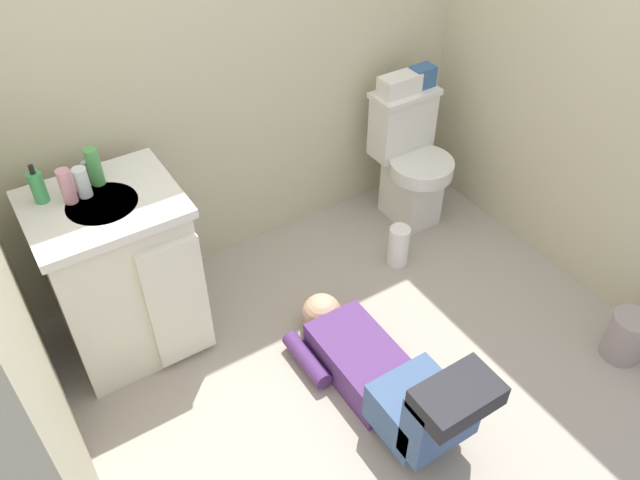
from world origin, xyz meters
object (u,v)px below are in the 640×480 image
object	(u,v)px
toilet	(410,160)
tissue_box	(400,85)
bottle_clear	(82,182)
soap_dispenser	(38,187)
paper_towel_roll	(399,246)
bottle_pink	(67,186)
vanity_cabinet	(123,274)
bottle_green	(94,167)
toiletry_bag	(422,76)
faucet	(86,173)
trash_can	(626,336)
person_plumber	(387,378)

from	to	relation	value
toilet	tissue_box	xyz separation A→B (m)	(-0.05, 0.09, 0.43)
tissue_box	bottle_clear	bearing A→B (deg)	-176.63
soap_dispenser	paper_towel_roll	xyz separation A→B (m)	(1.55, -0.37, -0.77)
bottle_pink	paper_towel_roll	size ratio (longest dim) A/B	0.63
vanity_cabinet	bottle_pink	world-z (taller)	bottle_pink
bottle_clear	bottle_green	distance (m)	0.09
paper_towel_roll	soap_dispenser	bearing A→B (deg)	166.62
bottle_pink	toiletry_bag	bearing A→B (deg)	3.29
bottle_pink	bottle_clear	xyz separation A→B (m)	(0.06, 0.01, -0.01)
bottle_clear	paper_towel_roll	bearing A→B (deg)	-12.64
faucet	trash_can	world-z (taller)	faucet
tissue_box	bottle_green	size ratio (longest dim) A/B	1.36
bottle_clear	bottle_green	bearing A→B (deg)	36.55
vanity_cabinet	paper_towel_roll	bearing A→B (deg)	-10.14
toilet	tissue_box	bearing A→B (deg)	116.43
toiletry_bag	bottle_green	distance (m)	1.73
person_plumber	faucet	bearing A→B (deg)	125.65
person_plumber	soap_dispenser	xyz separation A→B (m)	(-0.95, 1.05, 0.71)
bottle_green	toiletry_bag	bearing A→B (deg)	1.52
paper_towel_roll	bottle_green	bearing A→B (deg)	164.64
toilet	bottle_green	size ratio (longest dim) A/B	4.62
toiletry_bag	soap_dispenser	size ratio (longest dim) A/B	0.75
soap_dispenser	bottle_green	size ratio (longest dim) A/B	1.02
tissue_box	bottle_pink	world-z (taller)	bottle_pink
person_plumber	trash_can	distance (m)	1.14
toilet	person_plumber	bearing A→B (deg)	-131.88
tissue_box	bottle_clear	size ratio (longest dim) A/B	1.75
trash_can	bottle_pink	bearing A→B (deg)	145.17
person_plumber	trash_can	size ratio (longest dim) A/B	4.35
bottle_green	trash_can	world-z (taller)	bottle_green
paper_towel_roll	faucet	bearing A→B (deg)	164.04
toiletry_bag	bottle_green	bearing A→B (deg)	-178.48
person_plumber	tissue_box	world-z (taller)	tissue_box
bottle_clear	faucet	bearing A→B (deg)	64.31
person_plumber	trash_can	world-z (taller)	person_plumber
faucet	bottle_pink	xyz separation A→B (m)	(-0.10, -0.09, 0.02)
toilet	paper_towel_roll	world-z (taller)	toilet
vanity_cabinet	bottle_green	size ratio (longest dim) A/B	5.05
vanity_cabinet	trash_can	size ratio (longest dim) A/B	3.35
vanity_cabinet	tissue_box	bearing A→B (deg)	5.94
vanity_cabinet	bottle_clear	size ratio (longest dim) A/B	6.53
paper_towel_roll	tissue_box	bearing A→B (deg)	58.12
bottle_green	trash_can	bearing A→B (deg)	-37.91
bottle_clear	trash_can	distance (m)	2.44
bottle_green	tissue_box	bearing A→B (deg)	1.66
toiletry_bag	bottle_pink	bearing A→B (deg)	-176.71
vanity_cabinet	person_plumber	bearing A→B (deg)	-50.39
tissue_box	paper_towel_roll	xyz separation A→B (m)	(-0.26, -0.41, -0.68)
toilet	faucet	size ratio (longest dim) A/B	7.50
toilet	bottle_green	world-z (taller)	bottle_green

